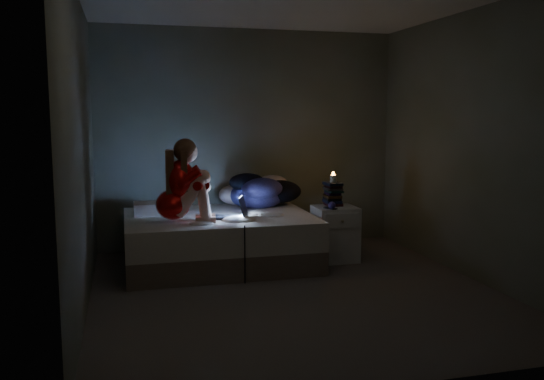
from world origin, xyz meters
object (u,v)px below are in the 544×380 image
object	(u,v)px
nightstand	(335,234)
phone	(330,208)
bed	(219,240)
laptop	(229,207)
woman	(172,181)
candle	(333,177)

from	to	relation	value
nightstand	phone	world-z (taller)	phone
bed	laptop	distance (m)	0.46
bed	phone	distance (m)	1.24
laptop	phone	world-z (taller)	laptop
phone	bed	bearing A→B (deg)	142.17
woman	nightstand	xyz separation A→B (m)	(1.76, 0.12, -0.65)
woman	laptop	world-z (taller)	woman
laptop	nightstand	xyz separation A→B (m)	(1.19, 0.07, -0.36)
laptop	phone	distance (m)	1.09
woman	phone	xyz separation A→B (m)	(1.66, 0.00, -0.35)
nightstand	laptop	bearing A→B (deg)	-176.48
nightstand	candle	world-z (taller)	candle
bed	woman	xyz separation A→B (m)	(-0.50, -0.29, 0.69)
candle	phone	distance (m)	0.39
laptop	phone	size ratio (longest dim) A/B	2.46
woman	candle	xyz separation A→B (m)	(1.76, 0.21, -0.04)
laptop	bed	bearing A→B (deg)	127.75
nightstand	phone	xyz separation A→B (m)	(-0.10, -0.12, 0.31)
woman	laptop	bearing A→B (deg)	12.35
woman	nightstand	bearing A→B (deg)	10.92
woman	phone	world-z (taller)	woman
laptop	woman	bearing A→B (deg)	-153.82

